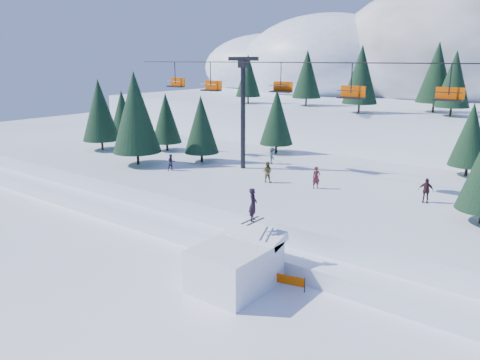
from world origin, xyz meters
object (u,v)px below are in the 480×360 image
Objects in this scene: banner_far at (373,284)px; jump_kicker at (236,264)px; banner_near at (281,279)px; chairlift at (344,101)px.

jump_kicker is at bearing -148.48° from banner_far.
jump_kicker is 7.65m from banner_far.
banner_near is (2.09, 1.45, -0.84)m from jump_kicker.
banner_near is 5.06m from banner_far.
banner_far is at bearing 31.52° from jump_kicker.
banner_near is 0.98× the size of banner_far.
jump_kicker is at bearing -145.17° from banner_near.
banner_near is at bearing -150.14° from banner_far.
chairlift is 16.09× the size of banner_far.
banner_far is (6.48, 3.98, -0.84)m from jump_kicker.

